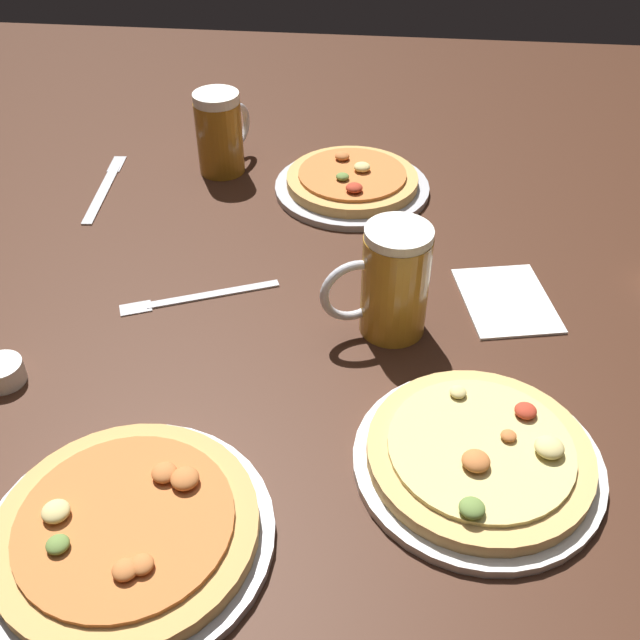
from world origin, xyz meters
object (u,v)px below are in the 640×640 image
object	(u,v)px
napkin_folded	(507,299)
pizza_plate_side	(128,531)
knife_right	(105,187)
ramekin_sauce	(2,373)
pizza_plate_near	(479,457)
pizza_plate_far	(352,183)
beer_mug_amber	(392,282)
beer_mug_dark	(221,133)
fork_left	(196,297)

from	to	relation	value
napkin_folded	pizza_plate_side	bearing A→B (deg)	-133.29
napkin_folded	knife_right	bearing A→B (deg)	159.56
ramekin_sauce	napkin_folded	world-z (taller)	ramekin_sauce
ramekin_sauce	knife_right	world-z (taller)	ramekin_sauce
pizza_plate_near	pizza_plate_far	size ratio (longest dim) A/B	1.03
pizza_plate_far	ramekin_sauce	bearing A→B (deg)	-127.34
knife_right	pizza_plate_far	bearing A→B (deg)	5.01
pizza_plate_side	knife_right	world-z (taller)	pizza_plate_side
beer_mug_amber	beer_mug_dark	bearing A→B (deg)	127.03
pizza_plate_side	beer_mug_dark	bearing A→B (deg)	94.99
pizza_plate_near	ramekin_sauce	size ratio (longest dim) A/B	5.14
pizza_plate_side	napkin_folded	distance (m)	0.61
beer_mug_dark	ramekin_sauce	distance (m)	0.60
beer_mug_amber	ramekin_sauce	bearing A→B (deg)	-162.00
pizza_plate_far	fork_left	size ratio (longest dim) A/B	1.23
ramekin_sauce	knife_right	size ratio (longest dim) A/B	0.22
fork_left	napkin_folded	bearing A→B (deg)	5.20
pizza_plate_far	ramekin_sauce	size ratio (longest dim) A/B	5.01
pizza_plate_near	ramekin_sauce	world-z (taller)	pizza_plate_near
beer_mug_dark	beer_mug_amber	bearing A→B (deg)	-52.97
beer_mug_dark	beer_mug_amber	world-z (taller)	beer_mug_amber
beer_mug_amber	pizza_plate_near	bearing A→B (deg)	-64.94
napkin_folded	knife_right	world-z (taller)	napkin_folded
beer_mug_amber	ramekin_sauce	size ratio (longest dim) A/B	2.93
pizza_plate_far	knife_right	xyz separation A→B (m)	(-0.44, -0.04, -0.01)
beer_mug_dark	napkin_folded	size ratio (longest dim) A/B	0.92
beer_mug_dark	pizza_plate_far	bearing A→B (deg)	-12.43
ramekin_sauce	beer_mug_amber	bearing A→B (deg)	18.00
knife_right	beer_mug_amber	bearing A→B (deg)	-32.77
pizza_plate_side	ramekin_sauce	xyz separation A→B (m)	(-0.23, 0.21, -0.00)
napkin_folded	fork_left	bearing A→B (deg)	-174.80
beer_mug_dark	napkin_folded	xyz separation A→B (m)	(0.49, -0.35, -0.07)
pizza_plate_far	pizza_plate_side	world-z (taller)	same
pizza_plate_near	beer_mug_dark	size ratio (longest dim) A/B	1.89
pizza_plate_near	ramekin_sauce	bearing A→B (deg)	172.76
pizza_plate_near	knife_right	xyz separation A→B (m)	(-0.62, 0.56, -0.01)
pizza_plate_near	beer_mug_dark	bearing A→B (deg)	123.16
pizza_plate_near	pizza_plate_side	distance (m)	0.38
pizza_plate_near	napkin_folded	xyz separation A→B (m)	(0.06, 0.31, -0.01)
knife_right	beer_mug_dark	bearing A→B (deg)	25.04
pizza_plate_far	beer_mug_dark	size ratio (longest dim) A/B	1.84
pizza_plate_side	knife_right	xyz separation A→B (m)	(-0.26, 0.70, -0.01)
pizza_plate_side	beer_mug_amber	size ratio (longest dim) A/B	1.87
pizza_plate_far	beer_mug_dark	world-z (taller)	beer_mug_dark
beer_mug_dark	ramekin_sauce	bearing A→B (deg)	-105.40
beer_mug_dark	pizza_plate_near	bearing A→B (deg)	-56.84
beer_mug_amber	fork_left	size ratio (longest dim) A/B	0.72
pizza_plate_far	beer_mug_dark	bearing A→B (deg)	167.57
pizza_plate_far	beer_mug_amber	size ratio (longest dim) A/B	1.71
pizza_plate_near	beer_mug_dark	distance (m)	0.78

